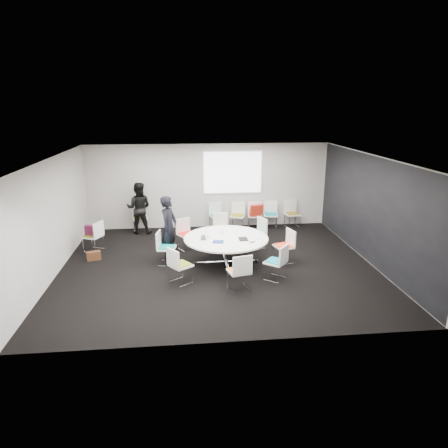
{
  "coord_description": "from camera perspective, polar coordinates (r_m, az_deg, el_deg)",
  "views": [
    {
      "loc": [
        -0.82,
        -9.6,
        4.03
      ],
      "look_at": [
        0.2,
        0.4,
        1.0
      ],
      "focal_mm": 32.0,
      "sensor_mm": 36.0,
      "label": 1
    }
  ],
  "objects": [
    {
      "name": "papers_right",
      "position": [
        10.67,
        2.68,
        -1.26
      ],
      "size": [
        0.37,
        0.34,
        0.0
      ],
      "primitive_type": "cube",
      "rotation": [
        0.0,
        0.0,
        0.6
      ],
      "color": "white",
      "rests_on": "conference_table"
    },
    {
      "name": "conference_table",
      "position": [
        10.36,
        0.29,
        -2.95
      ],
      "size": [
        2.18,
        2.18,
        0.73
      ],
      "color": "silver",
      "rests_on": "ground"
    },
    {
      "name": "chair_back_a",
      "position": [
        13.35,
        -0.95,
        0.43
      ],
      "size": [
        0.57,
        0.56,
        0.88
      ],
      "rotation": [
        0.0,
        0.0,
        3.43
      ],
      "color": "silver",
      "rests_on": "ground"
    },
    {
      "name": "cup",
      "position": [
        10.59,
        -0.32,
        -1.14
      ],
      "size": [
        0.08,
        0.08,
        0.09
      ],
      "primitive_type": "cylinder",
      "color": "white",
      "rests_on": "conference_table"
    },
    {
      "name": "laptop",
      "position": [
        10.25,
        -2.57,
        -1.95
      ],
      "size": [
        0.28,
        0.39,
        0.03
      ],
      "primitive_type": "imported",
      "rotation": [
        0.0,
        0.0,
        1.41
      ],
      "color": "#333338",
      "rests_on": "conference_table"
    },
    {
      "name": "tablet_folio",
      "position": [
        9.94,
        -0.84,
        -2.53
      ],
      "size": [
        0.3,
        0.25,
        0.03
      ],
      "primitive_type": "cube",
      "rotation": [
        0.0,
        0.0,
        -0.22
      ],
      "color": "navy",
      "rests_on": "conference_table"
    },
    {
      "name": "person_main",
      "position": [
        10.79,
        -7.88,
        -0.48
      ],
      "size": [
        0.62,
        0.74,
        1.72
      ],
      "primitive_type": "imported",
      "rotation": [
        0.0,
        0.0,
        1.17
      ],
      "color": "black",
      "rests_on": "ground"
    },
    {
      "name": "chair_ring_d",
      "position": [
        11.54,
        -5.34,
        -2.29
      ],
      "size": [
        0.62,
        0.62,
        0.88
      ],
      "rotation": [
        0.0,
        0.0,
        3.68
      ],
      "color": "silver",
      "rests_on": "ground"
    },
    {
      "name": "phone",
      "position": [
        9.97,
        4.06,
        -2.58
      ],
      "size": [
        0.15,
        0.1,
        0.01
      ],
      "primitive_type": "cube",
      "rotation": [
        0.0,
        0.0,
        0.23
      ],
      "color": "black",
      "rests_on": "conference_table"
    },
    {
      "name": "room_shell",
      "position": [
        10.0,
        -0.37,
        1.52
      ],
      "size": [
        8.08,
        7.08,
        2.88
      ],
      "color": "black",
      "rests_on": "ground"
    },
    {
      "name": "chair_ring_e",
      "position": [
        10.55,
        -8.21,
        -4.26
      ],
      "size": [
        0.52,
        0.53,
        0.88
      ],
      "rotation": [
        0.0,
        0.0,
        4.54
      ],
      "color": "silver",
      "rests_on": "ground"
    },
    {
      "name": "chair_ring_f",
      "position": [
        9.41,
        -6.25,
        -6.84
      ],
      "size": [
        0.63,
        0.64,
        0.88
      ],
      "rotation": [
        0.0,
        0.0,
        5.35
      ],
      "color": "silver",
      "rests_on": "ground"
    },
    {
      "name": "chair_ring_g",
      "position": [
        9.04,
        2.17,
        -7.77
      ],
      "size": [
        0.55,
        0.55,
        0.88
      ],
      "rotation": [
        0.0,
        0.0,
        6.53
      ],
      "color": "silver",
      "rests_on": "ground"
    },
    {
      "name": "papers_front",
      "position": [
        10.33,
        4.68,
        -1.9
      ],
      "size": [
        0.33,
        0.25,
        0.0
      ],
      "primitive_type": "cube",
      "rotation": [
        0.0,
        0.0,
        -0.13
      ],
      "color": "silver",
      "rests_on": "conference_table"
    },
    {
      "name": "chair_spare_left",
      "position": [
        11.93,
        -18.08,
        -2.43
      ],
      "size": [
        0.6,
        0.6,
        0.88
      ],
      "rotation": [
        0.0,
        0.0,
        1.15
      ],
      "color": "silver",
      "rests_on": "ground"
    },
    {
      "name": "chair_ring_c",
      "position": [
        12.04,
        -0.32,
        -1.4
      ],
      "size": [
        0.51,
        0.5,
        0.88
      ],
      "rotation": [
        0.0,
        0.0,
        3.25
      ],
      "color": "silver",
      "rests_on": "ground"
    },
    {
      "name": "notebook_black",
      "position": [
        10.16,
        2.76,
        -2.15
      ],
      "size": [
        0.23,
        0.31,
        0.02
      ],
      "primitive_type": "cube",
      "rotation": [
        0.0,
        0.0,
        0.03
      ],
      "color": "black",
      "rests_on": "conference_table"
    },
    {
      "name": "projection_screen",
      "position": [
        13.34,
        1.24,
        7.36
      ],
      "size": [
        1.9,
        0.03,
        1.35
      ],
      "primitive_type": "cube",
      "color": "white",
      "rests_on": "room_shell"
    },
    {
      "name": "brown_bag",
      "position": [
        11.3,
        -18.12,
        -4.34
      ],
      "size": [
        0.39,
        0.26,
        0.24
      ],
      "primitive_type": "cube",
      "rotation": [
        0.0,
        0.0,
        0.31
      ],
      "color": "#4A2A17",
      "rests_on": "ground"
    },
    {
      "name": "chair_back_d",
      "position": [
        13.62,
        6.65,
        0.65
      ],
      "size": [
        0.53,
        0.52,
        0.88
      ],
      "rotation": [
        0.0,
        0.0,
        2.97
      ],
      "color": "silver",
      "rests_on": "ground"
    },
    {
      "name": "chair_back_b",
      "position": [
        13.4,
        1.93,
        0.49
      ],
      "size": [
        0.56,
        0.55,
        0.88
      ],
      "rotation": [
        0.0,
        0.0,
        2.88
      ],
      "color": "silver",
      "rests_on": "ground"
    },
    {
      "name": "red_jacket",
      "position": [
        13.14,
        4.64,
        2.03
      ],
      "size": [
        0.47,
        0.27,
        0.36
      ],
      "primitive_type": "cube",
      "rotation": [
        0.17,
        0.0,
        0.26
      ],
      "color": "#AF2715",
      "rests_on": "chair_back_c"
    },
    {
      "name": "chair_ring_h",
      "position": [
        9.62,
        7.42,
        -6.34
      ],
      "size": [
        0.64,
        0.64,
        0.88
      ],
      "rotation": [
        0.0,
        0.0,
        7.17
      ],
      "color": "silver",
      "rests_on": "ground"
    },
    {
      "name": "maroon_bag",
      "position": [
        11.84,
        -18.29,
        -0.84
      ],
      "size": [
        0.42,
        0.22,
        0.28
      ],
      "primitive_type": "cube",
      "rotation": [
        0.0,
        0.0,
        -0.21
      ],
      "color": "#4D142F",
      "rests_on": "chair_spare_left"
    },
    {
      "name": "chair_person_back",
      "position": [
        13.39,
        -11.86,
        0.11
      ],
      "size": [
        0.53,
        0.52,
        0.88
      ],
      "rotation": [
        0.0,
        0.0,
        3.32
      ],
      "color": "silver",
      "rests_on": "ground"
    },
    {
      "name": "chair_back_c",
      "position": [
        13.47,
        4.44,
        0.53
      ],
      "size": [
        0.5,
        0.49,
        0.88
      ],
      "rotation": [
        0.0,
        0.0,
        3.04
      ],
      "color": "silver",
      "rests_on": "ground"
    },
    {
      "name": "chair_ring_b",
      "position": [
        11.63,
        4.67,
        -2.12
      ],
      "size": [
        0.6,
        0.61,
        0.88
      ],
      "rotation": [
        0.0,
        0.0,
        2.02
      ],
      "color": "silver",
      "rests_on": "ground"
    },
    {
      "name": "person_back",
      "position": [
        13.08,
        -12.06,
        2.25
      ],
      "size": [
        0.87,
        0.72,
        1.67
      ],
      "primitive_type": "imported",
      "rotation": [
        0.0,
        0.0,
        3.03
      ],
      "color": "black",
      "rests_on": "ground"
    },
    {
      "name": "chair_back_e",
      "position": [
        13.8,
        9.7,
        0.73
      ],
      "size": [
        0.53,
        0.52,
        0.88
      ],
      "rotation": [
        0.0,
        0.0,
        3.3
      ],
      "color": "silver",
      "rests_on": "ground"
    },
    {
      "name": "chair_ring_a",
      "position": [
        10.67,
        8.53,
        -4.02
      ],
      "size": [
        0.55,
        0.56,
        0.88
      ],
      "rotation": [
        0.0,
        0.0,
        1.84
      ],
      "color": "silver",
      "rests_on": "ground"
    },
    {
      "name": "laptop_lid",
      "position": [
        10.24,
        -2.52,
        -1.28
      ],
      "size": [
        0.08,
        0.3,
        0.22
      ],
      "primitive_type": "cube",
      "rotation": [
        0.0,
        0.0,
        1.36
      ],
      "color": "silver",
      "rests_on": "conference_table"
    }
  ]
}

